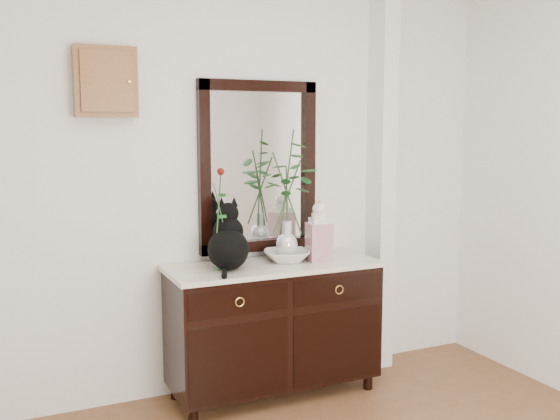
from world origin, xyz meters
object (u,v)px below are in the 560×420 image
cat (228,236)px  ginger_jar (319,231)px  lotus_bowl (287,256)px  sideboard (273,322)px

cat → ginger_jar: (0.60, -0.02, -0.01)m
cat → ginger_jar: bearing=18.2°
lotus_bowl → cat: bearing=-173.6°
lotus_bowl → ginger_jar: (0.20, -0.07, 0.16)m
sideboard → lotus_bowl: lotus_bowl is taller
cat → lotus_bowl: (0.41, 0.05, -0.17)m
ginger_jar → cat: bearing=178.0°
cat → ginger_jar: cat is taller
sideboard → lotus_bowl: size_ratio=4.60×
ginger_jar → sideboard: bearing=172.6°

